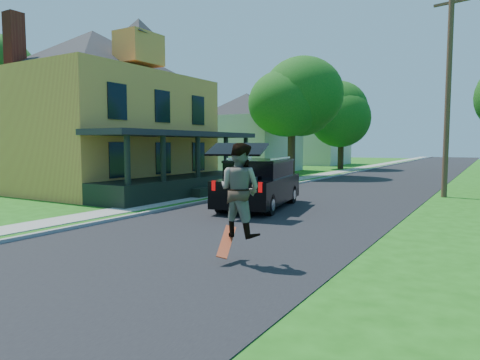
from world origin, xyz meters
The scene contains 14 objects.
ground centered at (0.00, 0.00, 0.00)m, with size 140.00×140.00×0.00m, color #1C5B12.
street centered at (0.00, 20.00, 0.00)m, with size 8.00×120.00×0.02m, color black.
curb centered at (-4.05, 20.00, 0.00)m, with size 0.15×120.00×0.12m, color gray.
sidewalk centered at (-5.60, 20.00, 0.00)m, with size 1.30×120.00×0.03m, color gray.
front_walk centered at (-9.50, 6.00, 0.00)m, with size 6.50×1.20×0.03m, color gray.
main_house centered at (-12.80, 5.99, 4.92)m, with size 15.56×15.56×10.10m.
neighbor_house_mid centered at (-13.50, 24.00, 4.19)m, with size 12.78×12.78×8.30m.
neighbor_house_far centered at (-13.50, 40.00, 4.19)m, with size 12.78×12.78×8.30m.
black_suv centered at (-1.40, 4.06, 0.98)m, with size 3.02×5.76×2.55m.
skateboarder centered at (1.97, -3.00, 1.56)m, with size 0.99×0.79×1.97m.
skateboard centered at (1.73, -3.14, 0.43)m, with size 0.40×0.78×0.59m.
tree_left_mid centered at (-6.97, 19.59, 6.14)m, with size 7.48×7.63×9.42m.
tree_left_far centered at (-6.92, 31.51, 5.61)m, with size 6.41×6.45×8.70m.
utility_pole_near centered at (4.50, 11.64, 4.92)m, with size 1.55×0.43×9.56m.
Camera 1 is at (6.56, -10.64, 2.51)m, focal length 32.00 mm.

